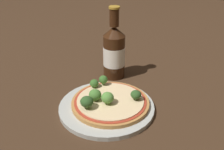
{
  "coord_description": "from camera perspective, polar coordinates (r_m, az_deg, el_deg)",
  "views": [
    {
      "loc": [
        0.31,
        -0.5,
        0.41
      ],
      "look_at": [
        -0.02,
        0.06,
        0.06
      ],
      "focal_mm": 42.0,
      "sensor_mm": 36.0,
      "label": 1
    }
  ],
  "objects": [
    {
      "name": "broccoli_floret_0",
      "position": [
        0.69,
        5.23,
        -4.26
      ],
      "size": [
        0.03,
        0.03,
        0.03
      ],
      "color": "#6B8E51",
      "rests_on": "pizza"
    },
    {
      "name": "broccoli_floret_3",
      "position": [
        0.75,
        -1.91,
        -1.01
      ],
      "size": [
        0.03,
        0.03,
        0.03
      ],
      "color": "#6B8E51",
      "rests_on": "pizza"
    },
    {
      "name": "broccoli_floret_2",
      "position": [
        0.67,
        -0.98,
        -4.97
      ],
      "size": [
        0.03,
        0.03,
        0.03
      ],
      "color": "#6B8E51",
      "rests_on": "pizza"
    },
    {
      "name": "ground_plane",
      "position": [
        0.72,
        -0.88,
        -6.58
      ],
      "size": [
        3.0,
        3.0,
        0.0
      ],
      "primitive_type": "plane",
      "color": "#3D2819"
    },
    {
      "name": "plate",
      "position": [
        0.7,
        -1.17,
        -6.98
      ],
      "size": [
        0.25,
        0.25,
        0.01
      ],
      "color": "#B2B7B2",
      "rests_on": "ground_plane"
    },
    {
      "name": "pizza",
      "position": [
        0.69,
        -0.37,
        -5.89
      ],
      "size": [
        0.21,
        0.21,
        0.01
      ],
      "color": "#B77F42",
      "rests_on": "plate"
    },
    {
      "name": "beer_bottle",
      "position": [
        0.82,
        0.46,
        5.12
      ],
      "size": [
        0.07,
        0.07,
        0.23
      ],
      "color": "#381E0F",
      "rests_on": "ground_plane"
    },
    {
      "name": "broccoli_floret_1",
      "position": [
        0.65,
        -5.52,
        -5.81
      ],
      "size": [
        0.03,
        0.03,
        0.03
      ],
      "color": "#6B8E51",
      "rests_on": "pizza"
    },
    {
      "name": "broccoli_floret_4",
      "position": [
        0.68,
        -3.7,
        -4.34
      ],
      "size": [
        0.03,
        0.03,
        0.03
      ],
      "color": "#6B8E51",
      "rests_on": "pizza"
    },
    {
      "name": "broccoli_floret_5",
      "position": [
        0.74,
        -3.89,
        -1.82
      ],
      "size": [
        0.03,
        0.03,
        0.02
      ],
      "color": "#6B8E51",
      "rests_on": "pizza"
    }
  ]
}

